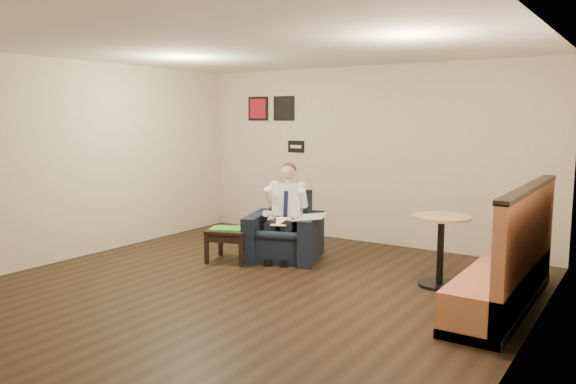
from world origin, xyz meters
The scene contains 18 objects.
ground centered at (0.00, 0.00, 0.00)m, with size 6.00×6.00×0.00m, color black.
wall_back centered at (0.00, 3.00, 1.40)m, with size 6.00×0.02×2.80m, color beige.
wall_left centered at (-3.00, 0.00, 1.40)m, with size 0.02×6.00×2.80m, color beige.
wall_right centered at (3.00, 0.00, 1.40)m, with size 0.02×6.00×2.80m, color beige.
ceiling centered at (0.00, 0.00, 2.80)m, with size 6.00×6.00×0.02m, color white.
seating_sign centered at (-1.30, 2.98, 1.50)m, with size 0.32×0.02×0.20m, color black.
art_print_left centered at (-2.10, 2.98, 2.15)m, with size 0.42×0.03×0.42m, color #A41427.
art_print_right centered at (-1.55, 2.98, 2.15)m, with size 0.42×0.03×0.42m, color black.
armchair centered at (-0.46, 1.36, 0.47)m, with size 0.97×0.97×0.94m, color black.
seated_man centered at (-0.42, 1.24, 0.64)m, with size 0.61×0.92×1.29m, color white, non-canonical shape.
lap_papers centered at (-0.39, 1.14, 0.58)m, with size 0.21×0.31×0.01m, color white.
newspaper centered at (-0.05, 1.39, 0.64)m, with size 0.41×0.51×0.01m, color silver.
side_table centered at (-1.03, 0.84, 0.23)m, with size 0.56×0.56×0.46m, color black.
green_folder centered at (-1.05, 0.82, 0.47)m, with size 0.46×0.33×0.01m, color green.
coffee_mug centered at (-0.89, 1.02, 0.51)m, with size 0.08×0.08×0.10m, color white.
smartphone centered at (-1.03, 1.02, 0.46)m, with size 0.14×0.07×0.01m, color black.
banquette centered at (2.59, 0.94, 0.65)m, with size 0.60×2.52×1.29m, color #A3603F.
cafe_table centered at (1.81, 1.30, 0.43)m, with size 0.69×0.69×0.85m, color #A17D57.
Camera 1 is at (3.87, -5.13, 2.01)m, focal length 35.00 mm.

